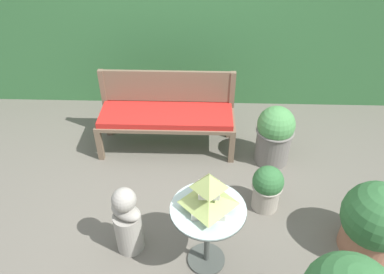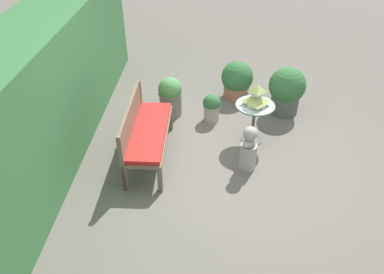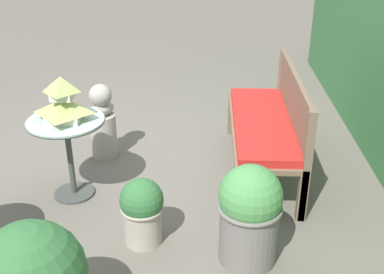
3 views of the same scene
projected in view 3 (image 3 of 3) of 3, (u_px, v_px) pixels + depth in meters
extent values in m
plane|color=#666056|center=(148.00, 173.00, 4.04)|extent=(30.00, 30.00, 0.00)
cube|color=brown|center=(231.00, 116.00, 4.66)|extent=(0.06, 0.06, 0.37)
cube|color=brown|center=(238.00, 196.00, 3.39)|extent=(0.06, 0.06, 0.37)
cube|color=brown|center=(277.00, 117.00, 4.65)|extent=(0.06, 0.06, 0.37)
cube|color=brown|center=(302.00, 197.00, 3.37)|extent=(0.06, 0.06, 0.37)
cube|color=brown|center=(262.00, 128.00, 3.93)|extent=(1.48, 0.51, 0.04)
cube|color=red|center=(263.00, 122.00, 3.91)|extent=(1.42, 0.47, 0.06)
cube|color=brown|center=(280.00, 94.00, 4.54)|extent=(0.06, 0.06, 0.84)
cube|color=brown|center=(307.00, 168.00, 3.27)|extent=(0.06, 0.06, 0.84)
cube|color=brown|center=(294.00, 97.00, 3.80)|extent=(1.42, 0.04, 0.36)
cylinder|color=#424742|center=(75.00, 193.00, 3.75)|extent=(0.31, 0.31, 0.02)
cylinder|color=#424742|center=(70.00, 159.00, 3.62)|extent=(0.04, 0.04, 0.62)
cylinder|color=silver|center=(65.00, 121.00, 3.48)|extent=(0.56, 0.56, 0.01)
torus|color=#424742|center=(66.00, 122.00, 3.48)|extent=(0.57, 0.57, 0.02)
cube|color=silver|center=(65.00, 116.00, 3.46)|extent=(0.24, 0.24, 0.06)
pyramid|color=#A8BC66|center=(64.00, 106.00, 3.43)|extent=(0.32, 0.32, 0.10)
cube|color=silver|center=(62.00, 95.00, 3.39)|extent=(0.15, 0.15, 0.05)
pyramid|color=#A8BC66|center=(61.00, 84.00, 3.36)|extent=(0.20, 0.20, 0.11)
cylinder|color=#A39E93|center=(104.00, 136.00, 4.24)|extent=(0.23, 0.23, 0.39)
ellipsoid|color=#A39E93|center=(102.00, 109.00, 4.13)|extent=(0.31, 0.28, 0.11)
sphere|color=#A39E93|center=(100.00, 95.00, 4.07)|extent=(0.19, 0.19, 0.19)
cylinder|color=#ADA393|center=(143.00, 224.00, 3.18)|extent=(0.25, 0.25, 0.27)
torus|color=#ADA393|center=(142.00, 208.00, 3.12)|extent=(0.28, 0.28, 0.03)
sphere|color=#336B38|center=(142.00, 200.00, 3.09)|extent=(0.29, 0.29, 0.29)
cylinder|color=slate|center=(248.00, 233.00, 2.99)|extent=(0.36, 0.36, 0.40)
torus|color=slate|center=(250.00, 207.00, 2.91)|extent=(0.40, 0.40, 0.03)
sphere|color=#4C8E4C|center=(251.00, 196.00, 2.87)|extent=(0.39, 0.39, 0.39)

